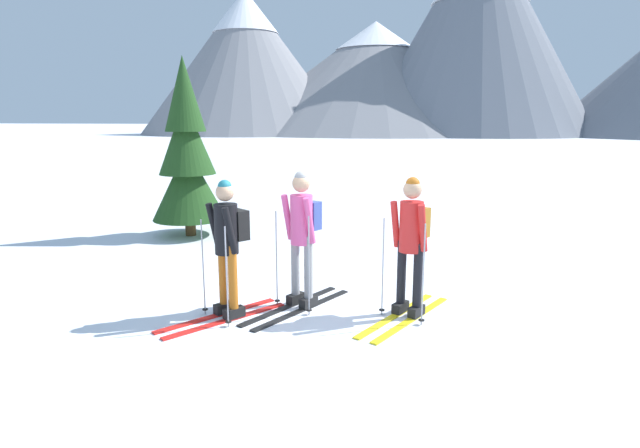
{
  "coord_description": "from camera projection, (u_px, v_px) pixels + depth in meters",
  "views": [
    {
      "loc": [
        1.36,
        -6.0,
        2.38
      ],
      "look_at": [
        -0.04,
        0.37,
        1.05
      ],
      "focal_mm": 29.1,
      "sensor_mm": 36.0,
      "label": 1
    }
  ],
  "objects": [
    {
      "name": "ground_plane",
      "position": [
        316.0,
        312.0,
        6.5
      ],
      "size": [
        400.0,
        400.0,
        0.0
      ],
      "primitive_type": "plane",
      "color": "white"
    },
    {
      "name": "skier_in_black",
      "position": [
        228.0,
        241.0,
        6.17
      ],
      "size": [
        1.23,
        1.52,
        1.68
      ],
      "color": "red",
      "rests_on": "ground"
    },
    {
      "name": "skier_in_pink",
      "position": [
        302.0,
        232.0,
        6.52
      ],
      "size": [
        1.08,
        1.74,
        1.75
      ],
      "color": "black",
      "rests_on": "ground"
    },
    {
      "name": "skier_in_red",
      "position": [
        411.0,
        239.0,
        6.21
      ],
      "size": [
        1.04,
        1.75,
        1.71
      ],
      "color": "yellow",
      "rests_on": "ground"
    },
    {
      "name": "pine_tree_near",
      "position": [
        187.0,
        156.0,
        10.43
      ],
      "size": [
        1.49,
        1.49,
        3.59
      ],
      "color": "#51381E",
      "rests_on": "ground"
    },
    {
      "name": "mountain_ridge_distant",
      "position": [
        485.0,
        54.0,
        74.83
      ],
      "size": [
        105.08,
        52.28,
        29.7
      ],
      "color": "gray",
      "rests_on": "ground"
    }
  ]
}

